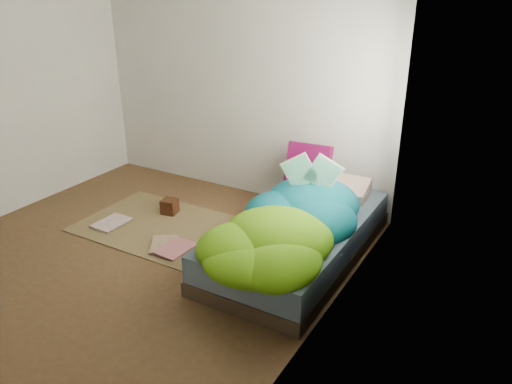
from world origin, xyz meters
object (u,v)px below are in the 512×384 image
at_px(bed, 298,239).
at_px(floor_book_b, 165,245).
at_px(open_book, 312,162).
at_px(pillow_magenta, 308,165).
at_px(wooden_box, 170,206).
at_px(floor_book_a, 102,220).

bearing_deg(bed, floor_book_b, -156.48).
distance_m(bed, open_book, 0.68).
xyz_separation_m(pillow_magenta, wooden_box, (-1.24, -0.66, -0.47)).
height_order(bed, pillow_magenta, pillow_magenta).
bearing_deg(wooden_box, floor_book_a, -133.41).
bearing_deg(open_book, bed, -110.36).
bearing_deg(floor_book_a, floor_book_b, -4.86).
relative_size(bed, wooden_box, 13.41).
bearing_deg(floor_book_b, bed, 27.10).
bearing_deg(floor_book_a, bed, 12.17).
bearing_deg(bed, wooden_box, 176.10).
height_order(wooden_box, floor_book_a, wooden_box).
height_order(floor_book_a, floor_book_b, floor_book_b).
relative_size(bed, floor_book_a, 5.72).
bearing_deg(pillow_magenta, wooden_box, -157.35).
bearing_deg(open_book, wooden_box, 165.20).
bearing_deg(floor_book_b, open_book, 35.99).
relative_size(open_book, floor_book_b, 1.24).
height_order(pillow_magenta, open_book, open_book).
relative_size(wooden_box, floor_book_a, 0.43).
xyz_separation_m(bed, open_book, (0.00, 0.22, 0.64)).
bearing_deg(bed, open_book, 88.93).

